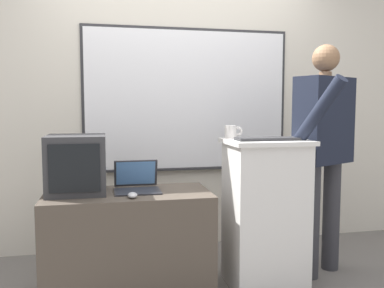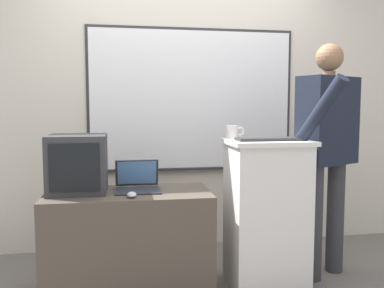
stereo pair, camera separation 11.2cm
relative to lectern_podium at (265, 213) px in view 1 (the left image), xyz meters
The scene contains 9 objects.
back_wall 1.46m from the lectern_podium, 113.95° to the left, with size 6.40×0.17×2.95m.
lectern_podium is the anchor object (origin of this frame).
side_desk 0.97m from the lectern_podium, behind, with size 1.10×0.54×0.70m.
person_presenter 0.71m from the lectern_podium, 11.26° to the left, with size 0.65×0.72×1.73m.
laptop 0.93m from the lectern_podium, behind, with size 0.31×0.30×0.20m.
wireless_keyboard 0.53m from the lectern_podium, 105.16° to the right, with size 0.43×0.15×0.02m.
computer_mouse_by_laptop 0.96m from the lectern_podium, behind, with size 0.06×0.10×0.03m.
crt_monitor 1.34m from the lectern_podium, behind, with size 0.38×0.39×0.38m.
coffee_mug 0.62m from the lectern_podium, 140.59° to the left, with size 0.13×0.08×0.09m.
Camera 1 is at (-0.63, -2.26, 1.27)m, focal length 38.00 mm.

